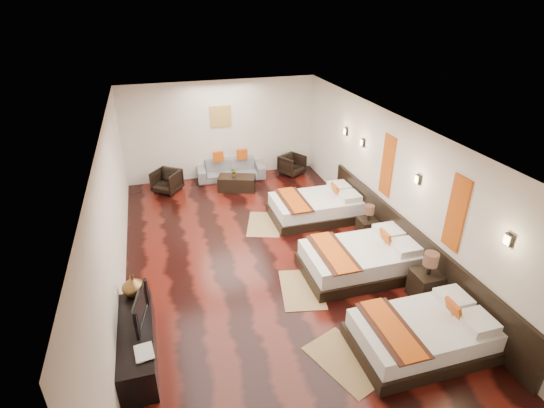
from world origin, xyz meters
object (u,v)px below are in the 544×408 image
object	(u,v)px
tv	(136,308)
armchair_right	(292,165)
armchair_left	(167,181)
nightstand_a	(426,283)
tv_console	(138,343)
bed_mid	(361,259)
book	(135,355)
bed_far	(316,207)
table_plant	(234,172)
bed_near	(423,334)
coffee_table	(237,183)
figurine	(133,285)
nightstand_b	(367,226)
sofa	(231,169)

from	to	relation	value
tv	armchair_right	xyz separation A→B (m)	(4.45, 5.94, -0.49)
tv	armchair_left	xyz separation A→B (m)	(0.76, 5.73, -0.48)
nightstand_a	tv	world-z (taller)	tv
nightstand_a	tv_console	size ratio (longest dim) A/B	0.53
bed_mid	tv_console	size ratio (longest dim) A/B	1.23
tv_console	book	bearing A→B (deg)	-90.00
bed_far	tv_console	size ratio (longest dim) A/B	1.19
bed_far	armchair_left	distance (m)	4.22
armchair_left	table_plant	world-z (taller)	table_plant
bed_near	tv_console	size ratio (longest dim) A/B	1.16
nightstand_a	tv_console	xyz separation A→B (m)	(-4.95, -0.01, -0.06)
bed_mid	armchair_right	size ratio (longest dim) A/B	3.39
bed_mid	tv_console	bearing A→B (deg)	-165.97
armchair_right	coffee_table	bearing A→B (deg)	169.69
bed_mid	nightstand_a	bearing A→B (deg)	-54.35
armchair_left	nightstand_a	bearing A→B (deg)	-17.93
figurine	tv	bearing A→B (deg)	-85.51
nightstand_a	nightstand_b	xyz separation A→B (m)	(0.00, 2.19, -0.06)
armchair_left	table_plant	xyz separation A→B (m)	(1.81, -0.39, 0.22)
tv_console	bed_far	bearing A→B (deg)	38.98
book	armchair_right	bearing A→B (deg)	55.91
bed_near	bed_mid	xyz separation A→B (m)	(0.00, 2.07, 0.02)
coffee_table	nightstand_b	bearing A→B (deg)	-55.39
bed_mid	tv	bearing A→B (deg)	-168.27
bed_mid	sofa	size ratio (longest dim) A/B	1.14
book	armchair_left	bearing A→B (deg)	82.82
armchair_left	armchair_right	world-z (taller)	armchair_left
nightstand_b	armchair_right	xyz separation A→B (m)	(-0.45, 3.93, 0.02)
sofa	tv	bearing A→B (deg)	-109.42
sofa	coffee_table	size ratio (longest dim) A/B	1.95
nightstand_a	armchair_right	world-z (taller)	nightstand_a
tv	table_plant	bearing A→B (deg)	-14.21
sofa	coffee_table	distance (m)	0.83
bed_far	tv	size ratio (longest dim) A/B	2.61
bed_far	nightstand_b	bearing A→B (deg)	-57.97
book	armchair_left	xyz separation A→B (m)	(0.81, 6.44, -0.26)
book	tv	bearing A→B (deg)	85.97
book	figurine	distance (m)	1.36
tv	sofa	bearing A→B (deg)	-11.68
nightstand_a	book	world-z (taller)	nightstand_a
bed_far	nightstand_b	world-z (taller)	bed_far
bed_mid	tv_console	world-z (taller)	bed_mid
tv_console	armchair_right	size ratio (longest dim) A/B	2.76
bed_near	coffee_table	size ratio (longest dim) A/B	2.08
tv	armchair_right	distance (m)	7.44
bed_far	armchair_right	distance (m)	2.75
bed_mid	tv	xyz separation A→B (m)	(-4.15, -0.86, 0.50)
tv_console	book	size ratio (longest dim) A/B	5.43
nightstand_a	table_plant	world-z (taller)	nightstand_a
bed_near	tv_console	bearing A→B (deg)	166.33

